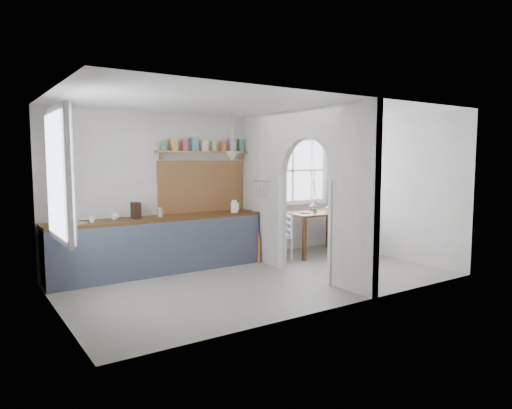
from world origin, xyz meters
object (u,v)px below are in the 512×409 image
dining_table (317,233)px  vase (314,206)px  chair_right (350,225)px  chair_left (279,235)px  kettle (234,206)px

dining_table → vase: vase is taller
chair_right → chair_left: bearing=81.7°
chair_left → chair_right: 1.82m
dining_table → kettle: 1.86m
kettle → chair_right: bearing=8.5°
dining_table → chair_right: chair_right is taller
chair_left → chair_right: bearing=110.6°
vase → kettle: bearing=-178.7°
dining_table → chair_left: bearing=-177.4°
dining_table → vase: (0.10, 0.23, 0.50)m
vase → dining_table: bearing=-114.4°
dining_table → kettle: (-1.75, 0.19, 0.60)m
chair_right → vase: size_ratio=5.54×
dining_table → kettle: size_ratio=6.20×
dining_table → chair_right: bearing=2.5°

